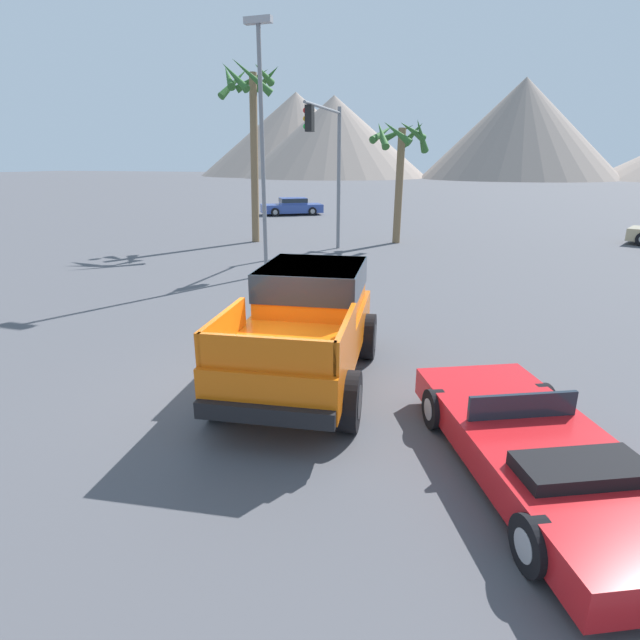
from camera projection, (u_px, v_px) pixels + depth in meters
ground_plane at (272, 387)px, 8.92m from camera, size 320.00×320.00×0.00m
orange_pickup_truck at (306, 319)px, 9.04m from camera, size 2.82×5.16×2.00m
red_convertible_car at (540, 453)px, 6.21m from camera, size 3.50×4.84×0.94m
parked_car_blue at (292, 206)px, 37.14m from camera, size 4.75×3.86×1.24m
traffic_light_main at (327, 150)px, 20.27m from camera, size 0.38×4.56×6.06m
street_lamp_post at (262, 130)px, 16.19m from camera, size 0.90×0.24×8.06m
palm_tree_tall at (250, 109)px, 23.11m from camera, size 3.00×3.07×8.19m
palm_tree_leaning at (400, 150)px, 23.30m from camera, size 2.69×2.53×5.74m
distant_mountain_range at (451, 135)px, 116.98m from camera, size 154.60×62.51×21.26m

